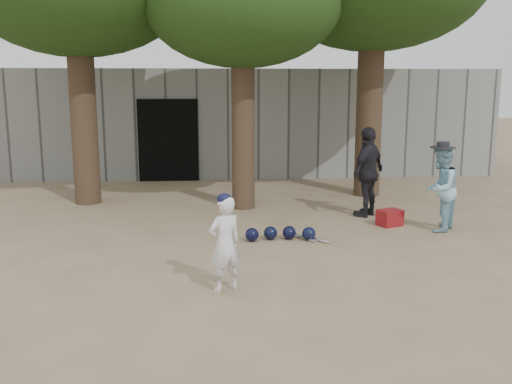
{
  "coord_description": "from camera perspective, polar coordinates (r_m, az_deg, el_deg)",
  "views": [
    {
      "loc": [
        -0.12,
        -7.64,
        2.6
      ],
      "look_at": [
        0.6,
        1.0,
        0.95
      ],
      "focal_mm": 40.0,
      "sensor_mm": 36.0,
      "label": 1
    }
  ],
  "objects": [
    {
      "name": "spectator_dark",
      "position": [
        11.46,
        11.15,
        1.99
      ],
      "size": [
        1.04,
        1.05,
        1.78
      ],
      "primitive_type": "imported",
      "rotation": [
        0.0,
        0.0,
        3.95
      ],
      "color": "black",
      "rests_on": "ground"
    },
    {
      "name": "boy_player",
      "position": [
        7.23,
        -3.13,
        -5.2
      ],
      "size": [
        0.53,
        0.47,
        1.23
      ],
      "primitive_type": "imported",
      "rotation": [
        0.0,
        0.0,
        3.62
      ],
      "color": "white",
      "rests_on": "ground"
    },
    {
      "name": "ground",
      "position": [
        8.07,
        -3.69,
        -8.04
      ],
      "size": [
        70.0,
        70.0,
        0.0
      ],
      "primitive_type": "plane",
      "color": "#937C5E",
      "rests_on": "ground"
    },
    {
      "name": "red_bag",
      "position": [
        10.89,
        13.23,
        -2.52
      ],
      "size": [
        0.51,
        0.46,
        0.3
      ],
      "primitive_type": "cube",
      "rotation": [
        0.0,
        0.0,
        0.42
      ],
      "color": "maroon",
      "rests_on": "ground"
    },
    {
      "name": "spectator_blue",
      "position": [
        10.64,
        17.96,
        0.31
      ],
      "size": [
        0.91,
        0.94,
        1.53
      ],
      "primitive_type": "imported",
      "rotation": [
        0.0,
        0.0,
        4.05
      ],
      "color": "#87BDD1",
      "rests_on": "ground"
    },
    {
      "name": "back_building",
      "position": [
        18.01,
        -4.42,
        7.25
      ],
      "size": [
        16.0,
        5.24,
        3.0
      ],
      "color": "gray",
      "rests_on": "ground"
    },
    {
      "name": "helmet_row",
      "position": [
        9.64,
        2.43,
        -4.17
      ],
      "size": [
        1.19,
        0.33,
        0.23
      ],
      "color": "black",
      "rests_on": "ground"
    },
    {
      "name": "bat_pile",
      "position": [
        9.74,
        5.13,
        -4.59
      ],
      "size": [
        0.67,
        0.72,
        0.06
      ],
      "color": "silver",
      "rests_on": "ground"
    }
  ]
}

